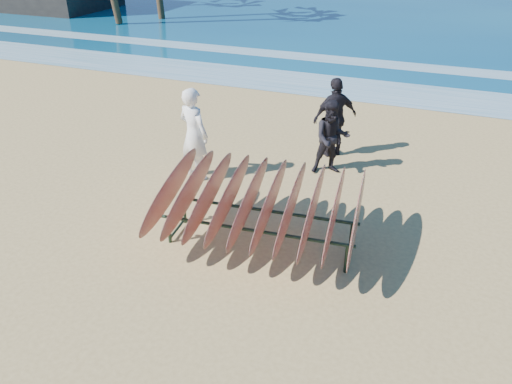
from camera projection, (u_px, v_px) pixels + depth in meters
ground at (237, 267)px, 7.86m from camera, size 120.00×120.00×0.00m
foam_near at (361, 89)px, 16.01m from camera, size 160.00×160.00×0.00m
foam_far at (379, 64)px, 18.86m from camera, size 160.00×160.00×0.00m
surfboard_rack at (259, 202)px, 7.99m from camera, size 3.38×2.74×1.30m
person_white at (194, 134)px, 10.16m from camera, size 0.81×0.65×1.94m
person_dark_a at (331, 138)px, 10.44m from camera, size 0.95×0.87×1.60m
person_dark_b at (335, 117)px, 11.20m from camera, size 1.08×1.04×1.81m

